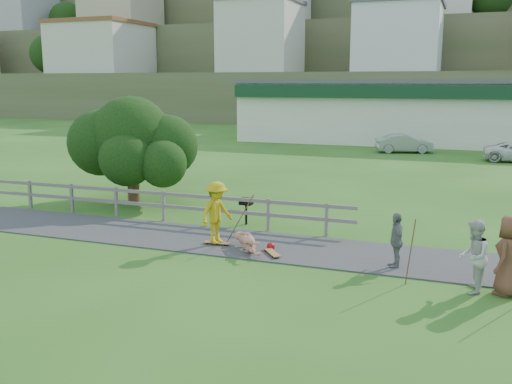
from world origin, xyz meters
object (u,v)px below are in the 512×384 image
spectator_b (396,241)px  bbq (246,211)px  skater_fallen (248,242)px  car_silver (404,143)px  spectator_c (509,256)px  tree (132,158)px  skater_rider (217,216)px  spectator_a (473,257)px

spectator_b → bbq: bearing=-136.6°
skater_fallen → bbq: bearing=71.9°
car_silver → bbq: size_ratio=4.20×
spectator_b → spectator_c: spectator_c is taller
tree → bbq: (5.83, -1.98, -1.39)m
skater_fallen → spectator_c: spectator_c is taller
bbq → tree: bearing=164.7°
skater_fallen → car_silver: size_ratio=0.42×
spectator_c → car_silver: bearing=-145.9°
car_silver → tree: bearing=140.4°
skater_rider → bbq: bearing=21.9°
spectator_a → bbq: 8.59m
skater_rider → spectator_a: skater_rider is taller
skater_rider → bbq: size_ratio=2.02×
skater_fallen → bbq: size_ratio=1.76×
spectator_c → tree: 15.35m
tree → bbq: 6.31m
car_silver → tree: tree is taller
car_silver → bbq: bearing=155.7°
spectator_b → skater_rider: bearing=-110.4°
tree → bbq: size_ratio=5.56×
spectator_b → bbq: size_ratio=1.62×
skater_fallen → spectator_c: size_ratio=0.86×
skater_fallen → spectator_b: size_ratio=1.08×
spectator_c → skater_fallen: bearing=-75.6°
spectator_c → tree: bearing=-90.3°
skater_fallen → tree: 8.82m
skater_fallen → bbq: (-1.24, 3.06, 0.17)m
skater_rider → skater_fallen: 1.32m
skater_rider → spectator_b: bearing=-73.4°
skater_fallen → car_silver: (1.78, 26.15, 0.35)m
skater_fallen → spectator_b: 4.30m
skater_rider → skater_fallen: skater_rider is taller
bbq → skater_rider: bearing=-84.0°
spectator_a → spectator_c: (0.77, 0.11, 0.07)m
spectator_a → bbq: bearing=-117.1°
skater_rider → spectator_b: size_ratio=1.24×
skater_rider → spectator_a: size_ratio=1.07×
skater_rider → car_silver: size_ratio=0.48×
car_silver → spectator_c: bearing=173.9°
spectator_b → spectator_a: bearing=40.0°
spectator_a → spectator_c: size_ratio=0.93×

